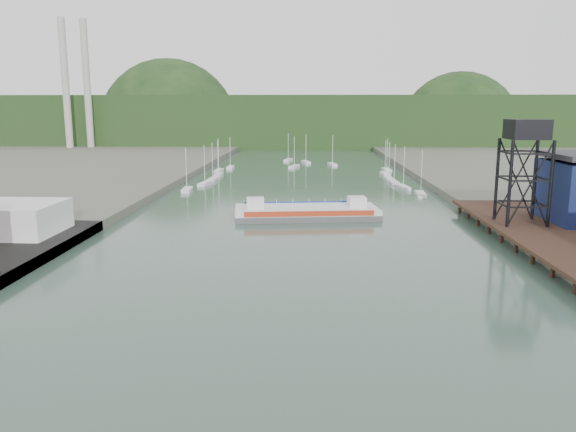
{
  "coord_description": "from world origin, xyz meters",
  "views": [
    {
      "loc": [
        2.09,
        -29.28,
        19.8
      ],
      "look_at": [
        -1.1,
        52.69,
        4.0
      ],
      "focal_mm": 35.0,
      "sensor_mm": 36.0,
      "label": 1
    }
  ],
  "objects": [
    {
      "name": "east_pier",
      "position": [
        37.0,
        45.0,
        1.9
      ],
      "size": [
        14.0,
        70.0,
        2.45
      ],
      "color": "black",
      "rests_on": "ground"
    },
    {
      "name": "lift_tower",
      "position": [
        35.0,
        58.0,
        15.65
      ],
      "size": [
        6.5,
        6.5,
        16.0
      ],
      "color": "black",
      "rests_on": "east_pier"
    },
    {
      "name": "distant_hills",
      "position": [
        -3.98,
        301.35,
        10.38
      ],
      "size": [
        500.0,
        120.0,
        80.0
      ],
      "color": "black",
      "rests_on": "ground"
    },
    {
      "name": "smokestacks",
      "position": [
        -106.0,
        232.5,
        30.0
      ],
      "size": [
        11.2,
        8.2,
        60.0
      ],
      "color": "#AAA9A4",
      "rests_on": "ground"
    },
    {
      "name": "chain_ferry",
      "position": [
        1.53,
        72.24,
        1.07
      ],
      "size": [
        27.04,
        13.31,
        3.75
      ],
      "rotation": [
        0.0,
        0.0,
        0.11
      ],
      "color": "#4C4C4E",
      "rests_on": "ground"
    },
    {
      "name": "marina_sailboats",
      "position": [
        0.08,
        138.46,
        0.35
      ],
      "size": [
        57.71,
        92.65,
        0.9
      ],
      "color": "silver",
      "rests_on": "ground"
    }
  ]
}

